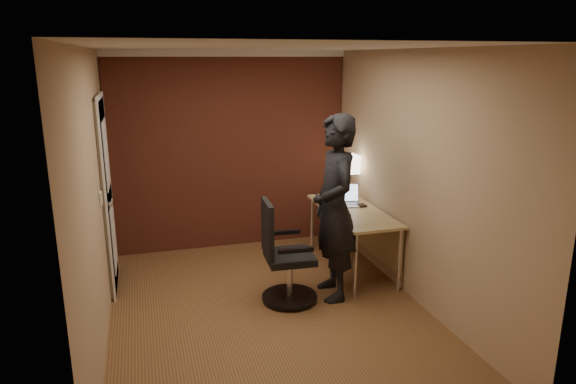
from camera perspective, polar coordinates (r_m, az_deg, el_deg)
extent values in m
plane|color=brown|center=(5.16, -2.08, -13.15)|extent=(4.00, 4.00, 0.00)
plane|color=white|center=(4.56, -2.38, 15.79)|extent=(4.00, 4.00, 0.00)
plane|color=tan|center=(6.63, -6.44, 4.54)|extent=(3.00, 0.00, 3.00)
plane|color=tan|center=(2.91, 7.51, -9.04)|extent=(3.00, 0.00, 3.00)
plane|color=tan|center=(4.60, -20.67, -0.92)|extent=(0.00, 4.00, 4.00)
plane|color=tan|center=(5.27, 13.83, 1.53)|extent=(0.00, 4.00, 4.00)
cube|color=brown|center=(6.60, -6.40, 4.49)|extent=(2.98, 0.06, 2.50)
cube|color=silver|center=(6.48, -6.69, 15.06)|extent=(3.00, 0.08, 0.08)
cube|color=silver|center=(2.70, 8.05, 15.51)|extent=(3.00, 0.08, 0.08)
cube|color=silver|center=(4.44, -21.59, 14.32)|extent=(0.08, 4.00, 0.08)
cube|color=silver|center=(5.11, 14.28, 14.81)|extent=(0.08, 4.00, 0.08)
cube|color=silver|center=(5.72, -19.46, -0.44)|extent=(0.05, 0.82, 2.02)
cube|color=silver|center=(5.72, -19.31, -0.43)|extent=(0.02, 0.92, 2.12)
cylinder|color=silver|center=(5.40, -19.15, -1.29)|extent=(0.05, 0.05, 0.05)
cube|color=silver|center=(5.06, -20.06, -0.67)|extent=(0.02, 0.08, 0.12)
cube|color=tan|center=(5.92, 7.17, -2.06)|extent=(0.60, 1.50, 0.03)
cube|color=tan|center=(6.12, 9.50, -4.39)|extent=(0.02, 1.38, 0.54)
cylinder|color=silver|center=(5.35, 7.49, -8.09)|extent=(0.04, 0.04, 0.70)
cylinder|color=silver|center=(6.55, 2.68, -3.63)|extent=(0.04, 0.04, 0.70)
cylinder|color=silver|center=(5.56, 12.26, -7.41)|extent=(0.04, 0.04, 0.70)
cylinder|color=silver|center=(6.73, 6.72, -3.23)|extent=(0.04, 0.04, 0.70)
cube|color=silver|center=(6.40, 6.65, -0.55)|extent=(0.11, 0.11, 0.01)
cylinder|color=silver|center=(6.36, 6.70, 0.82)|extent=(0.01, 0.01, 0.30)
cube|color=white|center=(6.30, 6.77, 3.12)|extent=(0.22, 0.22, 0.22)
cube|color=silver|center=(6.07, 6.52, -1.40)|extent=(0.37, 0.30, 0.01)
cube|color=silver|center=(6.14, 6.36, -0.05)|extent=(0.33, 0.13, 0.22)
cube|color=#B2CCF2|center=(6.14, 6.40, -0.07)|extent=(0.30, 0.11, 0.19)
cube|color=gray|center=(6.06, 6.55, -1.35)|extent=(0.30, 0.19, 0.00)
cube|color=black|center=(5.66, 6.47, -2.50)|extent=(0.08, 0.11, 0.03)
cube|color=black|center=(6.04, 8.19, -1.48)|extent=(0.09, 0.11, 0.02)
cylinder|color=black|center=(5.36, 0.18, -11.54)|extent=(0.57, 0.57, 0.03)
cylinder|color=silver|center=(5.27, 0.18, -9.47)|extent=(0.06, 0.06, 0.42)
cube|color=black|center=(5.18, 0.18, -7.23)|extent=(0.49, 0.49, 0.07)
cube|color=black|center=(5.03, -2.29, -4.13)|extent=(0.08, 0.43, 0.56)
cube|color=black|center=(5.36, -0.45, -4.51)|extent=(0.35, 0.07, 0.04)
cube|color=black|center=(4.88, 0.88, -6.49)|extent=(0.35, 0.07, 0.04)
imported|color=black|center=(5.17, 5.19, -1.81)|extent=(0.49, 0.72, 1.89)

